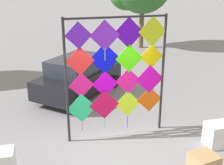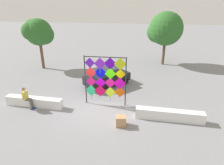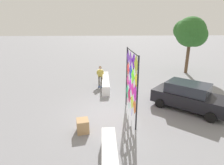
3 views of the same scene
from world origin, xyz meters
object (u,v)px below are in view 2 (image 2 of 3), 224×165
(seated_vendor, at_px, (27,97))
(tree_palm_like, at_px, (38,32))
(kite_display_rack, at_px, (105,77))
(tree_broadleaf, at_px, (165,29))
(parked_car, at_px, (107,77))
(cardboard_box_large, at_px, (121,121))

(seated_vendor, relative_size, tree_palm_like, 0.29)
(kite_display_rack, relative_size, tree_broadleaf, 0.59)
(kite_display_rack, height_order, seated_vendor, kite_display_rack)
(tree_palm_like, bearing_deg, tree_broadleaf, 18.20)
(tree_palm_like, bearing_deg, parked_car, -22.87)
(parked_car, relative_size, tree_palm_like, 0.77)
(tree_broadleaf, bearing_deg, tree_palm_like, -161.80)
(cardboard_box_large, bearing_deg, tree_palm_like, 137.86)
(parked_car, height_order, cardboard_box_large, parked_car)
(kite_display_rack, distance_m, tree_palm_like, 10.72)
(kite_display_rack, distance_m, parked_car, 3.52)
(seated_vendor, xyz_separation_m, parked_car, (4.15, 4.82, -0.12))
(seated_vendor, distance_m, parked_car, 6.36)
(cardboard_box_large, xyz_separation_m, tree_palm_like, (-9.69, 8.77, 3.46))
(parked_car, xyz_separation_m, cardboard_box_large, (2.00, -5.52, -0.46))
(seated_vendor, relative_size, parked_car, 0.38)
(parked_car, bearing_deg, tree_broadleaf, 56.76)
(kite_display_rack, xyz_separation_m, cardboard_box_large, (1.37, -2.27, -1.64))
(tree_broadleaf, bearing_deg, parked_car, -123.24)
(kite_display_rack, distance_m, tree_broadleaf, 11.57)
(kite_display_rack, bearing_deg, tree_broadleaf, 68.45)
(kite_display_rack, height_order, parked_car, kite_display_rack)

